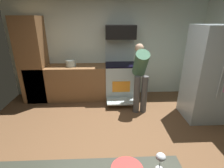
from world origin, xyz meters
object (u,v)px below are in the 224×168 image
object	(u,v)px
person_cook	(140,73)
wine_glass_near	(161,158)
refrigerator	(210,75)
stock_pot	(71,63)
oven_range	(120,80)
microwave	(121,32)

from	to	relation	value
person_cook	wine_glass_near	distance (m)	2.58
refrigerator	stock_pot	bearing A→B (deg)	160.78
oven_range	microwave	distance (m)	1.22
oven_range	wine_glass_near	world-z (taller)	oven_range
microwave	refrigerator	bearing A→B (deg)	-32.88
person_cook	stock_pot	distance (m)	1.78
oven_range	microwave	xyz separation A→B (m)	(0.00, 0.09, 1.21)
oven_range	microwave	bearing A→B (deg)	90.00
wine_glass_near	stock_pot	distance (m)	3.47
microwave	wine_glass_near	world-z (taller)	microwave
microwave	wine_glass_near	bearing A→B (deg)	-89.50
oven_range	refrigerator	distance (m)	2.08
person_cook	stock_pot	bearing A→B (deg)	158.20
refrigerator	person_cook	world-z (taller)	refrigerator
oven_range	stock_pot	xyz separation A→B (m)	(-1.26, 0.01, 0.47)
wine_glass_near	stock_pot	bearing A→B (deg)	111.87
refrigerator	wine_glass_near	world-z (taller)	refrigerator
oven_range	person_cook	size ratio (longest dim) A/B	1.03
oven_range	stock_pot	distance (m)	1.35
refrigerator	person_cook	size ratio (longest dim) A/B	1.28
refrigerator	wine_glass_near	distance (m)	2.77
oven_range	refrigerator	bearing A→B (deg)	-30.67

